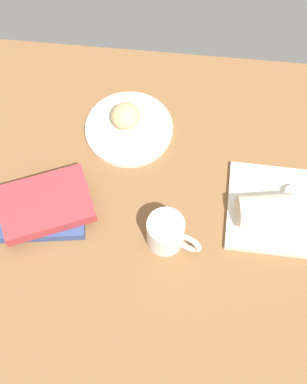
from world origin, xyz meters
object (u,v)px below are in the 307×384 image
Objects in this scene: scone_pastry at (126,116)px; sauce_cup at (294,196)px; book_stack at (44,208)px; coffee_mug at (167,233)px; square_plate at (275,210)px; breakfast_wrap at (265,210)px; round_plate at (129,129)px.

sauce_cup is at bearing 157.32° from scone_pastry.
coffee_mug reaches higher than book_stack.
breakfast_wrap is (3.18, 2.44, 4.36)cm from square_plate.
book_stack is (57.18, 9.28, 0.07)cm from sauce_cup.
breakfast_wrap reaches higher than round_plate.
coffee_mug is (21.33, 7.50, -0.73)cm from breakfast_wrap.
sauce_cup is (-40.74, 15.84, 2.23)cm from round_plate.
round_plate is 3.77cm from scone_pastry.
scone_pastry is 0.62× the size of breakfast_wrap.
breakfast_wrap is (-33.58, 21.33, 4.46)cm from round_plate.
scone_pastry is 33.11cm from coffee_mug.
round_plate is 30.11cm from book_stack.
round_plate is at bearing -27.20° from square_plate.
square_plate is at bearing 37.47° from sauce_cup.
book_stack reaches higher than round_plate.
coffee_mug reaches higher than round_plate.
book_stack is (15.54, 26.68, -1.01)cm from scone_pastry.
sauce_cup is (-3.98, -3.05, 2.13)cm from square_plate.
sauce_cup is at bearing -62.39° from breakfast_wrap.
sauce_cup is 9.29cm from breakfast_wrap.
coffee_mug is (24.52, 9.94, 3.63)cm from square_plate.
book_stack reaches higher than sauce_cup.
scone_pastry is 0.60× the size of coffee_mug.
breakfast_wrap is 0.96× the size of coffee_mug.
sauce_cup is at bearing 158.75° from round_plate.
coffee_mug is (-12.24, 28.83, 3.73)cm from round_plate.
square_plate is at bearing -62.39° from breakfast_wrap.
square_plate is (-37.66, 20.45, -3.21)cm from scone_pastry.
square_plate is 26.70cm from coffee_mug.
scone_pastry is 0.31× the size of book_stack.
round_plate is 1.82× the size of breakfast_wrap.
square_plate is at bearing -157.93° from coffee_mug.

